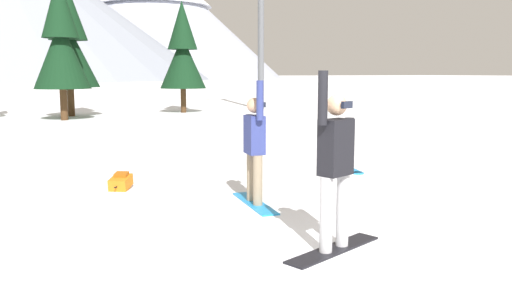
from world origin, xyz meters
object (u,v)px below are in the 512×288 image
(snowboarder_foreground, at_px, (335,166))
(backpack_orange, at_px, (121,182))
(loose_snowboard_near_left, at_px, (344,167))
(pine_tree_broad, at_px, (61,42))
(pine_tree_slender, at_px, (68,43))
(snowboarder_midground, at_px, (254,147))
(pine_tree_twin, at_px, (183,52))

(snowboarder_foreground, relative_size, backpack_orange, 3.75)
(loose_snowboard_near_left, xyz_separation_m, pine_tree_broad, (-4.10, 15.32, 3.43))
(snowboarder_foreground, height_order, pine_tree_slender, pine_tree_slender)
(snowboarder_foreground, height_order, snowboarder_midground, snowboarder_foreground)
(pine_tree_slender, bearing_deg, backpack_orange, -94.55)
(snowboarder_midground, height_order, pine_tree_twin, pine_tree_twin)
(snowboarder_midground, bearing_deg, snowboarder_foreground, -93.56)
(snowboarder_foreground, height_order, backpack_orange, snowboarder_foreground)
(pine_tree_broad, relative_size, pine_tree_twin, 1.09)
(pine_tree_twin, bearing_deg, snowboarder_midground, -105.54)
(pine_tree_slender, bearing_deg, pine_tree_twin, -0.94)
(snowboarder_foreground, height_order, pine_tree_twin, pine_tree_twin)
(pine_tree_broad, bearing_deg, loose_snowboard_near_left, -75.03)
(loose_snowboard_near_left, xyz_separation_m, pine_tree_slender, (-3.53, 17.39, 3.47))
(snowboarder_foreground, relative_size, snowboarder_midground, 1.07)
(pine_tree_broad, distance_m, pine_tree_twin, 6.55)
(loose_snowboard_near_left, bearing_deg, pine_tree_slender, 101.47)
(snowboarder_foreground, bearing_deg, snowboarder_midground, 86.44)
(pine_tree_slender, bearing_deg, pine_tree_broad, -105.37)
(snowboarder_foreground, xyz_separation_m, pine_tree_slender, (-0.15, 21.81, 2.48))
(snowboarder_foreground, distance_m, pine_tree_broad, 19.91)
(loose_snowboard_near_left, relative_size, backpack_orange, 3.01)
(snowboarder_midground, xyz_separation_m, loose_snowboard_near_left, (3.23, 2.02, -0.90))
(snowboarder_foreground, distance_m, snowboarder_midground, 2.42)
(loose_snowboard_near_left, height_order, pine_tree_slender, pine_tree_slender)
(snowboarder_midground, relative_size, backpack_orange, 3.51)
(snowboarder_foreground, distance_m, pine_tree_twin, 22.52)
(pine_tree_slender, distance_m, pine_tree_twin, 5.68)
(pine_tree_slender, height_order, pine_tree_twin, pine_tree_slender)
(loose_snowboard_near_left, relative_size, pine_tree_twin, 0.29)
(snowboarder_midground, xyz_separation_m, pine_tree_slender, (-0.30, 19.40, 2.57))
(backpack_orange, relative_size, pine_tree_twin, 0.10)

